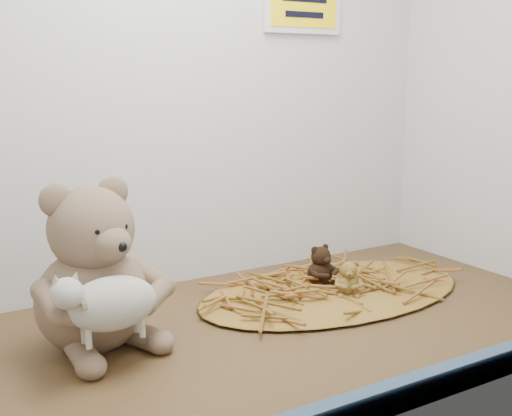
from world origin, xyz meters
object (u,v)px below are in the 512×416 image
toy_lamb (112,303)px  mini_teddy_brown (320,263)px  main_teddy (91,265)px  mini_teddy_tan (348,276)px

toy_lamb → mini_teddy_brown: 47.19cm
toy_lamb → mini_teddy_brown: toy_lamb is taller
main_teddy → mini_teddy_brown: main_teddy is taller
toy_lamb → mini_teddy_brown: size_ratio=2.11×
mini_teddy_brown → toy_lamb: bearing=-170.1°
mini_teddy_tan → mini_teddy_brown: mini_teddy_brown is taller
toy_lamb → mini_teddy_brown: (45.01, 13.38, -4.76)cm
main_teddy → mini_teddy_brown: 45.87cm
main_teddy → mini_teddy_brown: size_ratio=3.29×
toy_lamb → main_teddy: bearing=90.0°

